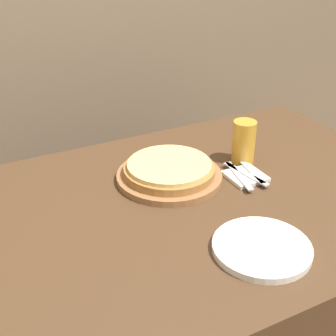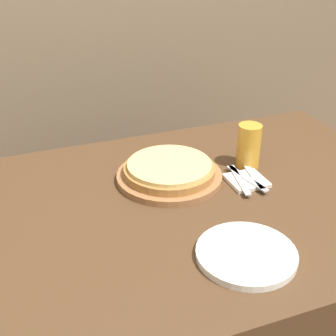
{
  "view_description": "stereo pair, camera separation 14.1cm",
  "coord_description": "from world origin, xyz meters",
  "px_view_note": "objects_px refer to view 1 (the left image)",
  "views": [
    {
      "loc": [
        -0.57,
        -0.97,
        1.49
      ],
      "look_at": [
        -0.0,
        0.14,
        0.81
      ],
      "focal_mm": 50.0,
      "sensor_mm": 36.0,
      "label": 1
    },
    {
      "loc": [
        -0.45,
        -1.02,
        1.49
      ],
      "look_at": [
        -0.0,
        0.14,
        0.81
      ],
      "focal_mm": 50.0,
      "sensor_mm": 36.0,
      "label": 2
    }
  ],
  "objects_px": {
    "dinner_plate": "(262,248)",
    "fork": "(239,176)",
    "beer_glass": "(244,140)",
    "dinner_knife": "(246,174)",
    "pizza_on_board": "(168,172)",
    "spoon": "(252,172)"
  },
  "relations": [
    {
      "from": "beer_glass",
      "to": "dinner_knife",
      "type": "relative_size",
      "value": 0.79
    },
    {
      "from": "pizza_on_board",
      "to": "beer_glass",
      "type": "height_order",
      "value": "beer_glass"
    },
    {
      "from": "fork",
      "to": "pizza_on_board",
      "type": "bearing_deg",
      "value": 152.17
    },
    {
      "from": "fork",
      "to": "spoon",
      "type": "xyz_separation_m",
      "value": [
        0.05,
        0.0,
        0.0
      ]
    },
    {
      "from": "beer_glass",
      "to": "spoon",
      "type": "bearing_deg",
      "value": -107.58
    },
    {
      "from": "beer_glass",
      "to": "fork",
      "type": "height_order",
      "value": "beer_glass"
    },
    {
      "from": "dinner_plate",
      "to": "dinner_knife",
      "type": "distance_m",
      "value": 0.36
    },
    {
      "from": "pizza_on_board",
      "to": "dinner_plate",
      "type": "height_order",
      "value": "pizza_on_board"
    },
    {
      "from": "beer_glass",
      "to": "spoon",
      "type": "relative_size",
      "value": 0.93
    },
    {
      "from": "dinner_plate",
      "to": "dinner_knife",
      "type": "height_order",
      "value": "dinner_plate"
    },
    {
      "from": "dinner_plate",
      "to": "spoon",
      "type": "relative_size",
      "value": 1.58
    },
    {
      "from": "spoon",
      "to": "pizza_on_board",
      "type": "bearing_deg",
      "value": 157.3
    },
    {
      "from": "dinner_knife",
      "to": "spoon",
      "type": "height_order",
      "value": "same"
    },
    {
      "from": "beer_glass",
      "to": "fork",
      "type": "bearing_deg",
      "value": -130.26
    },
    {
      "from": "pizza_on_board",
      "to": "dinner_knife",
      "type": "distance_m",
      "value": 0.24
    },
    {
      "from": "fork",
      "to": "dinner_knife",
      "type": "distance_m",
      "value": 0.02
    },
    {
      "from": "dinner_knife",
      "to": "beer_glass",
      "type": "bearing_deg",
      "value": 59.81
    },
    {
      "from": "dinner_plate",
      "to": "fork",
      "type": "bearing_deg",
      "value": 64.23
    },
    {
      "from": "dinner_plate",
      "to": "pizza_on_board",
      "type": "bearing_deg",
      "value": 95.79
    },
    {
      "from": "dinner_plate",
      "to": "fork",
      "type": "xyz_separation_m",
      "value": [
        0.15,
        0.31,
        0.01
      ]
    },
    {
      "from": "beer_glass",
      "to": "dinner_plate",
      "type": "bearing_deg",
      "value": -119.58
    },
    {
      "from": "spoon",
      "to": "dinner_knife",
      "type": "bearing_deg",
      "value": 180.0
    }
  ]
}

